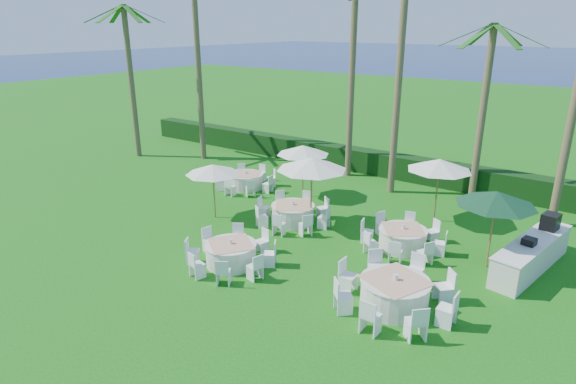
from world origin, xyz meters
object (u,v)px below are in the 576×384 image
Objects in this scene: banquet_table_e at (293,213)px; banquet_table_c at (394,293)px; banquet_table_d at (246,180)px; banquet_table_f at (402,238)px; umbrella_b at (312,164)px; buffet_table at (532,253)px; umbrella_green at (496,198)px; umbrella_d at (440,165)px; banquet_table_b at (231,253)px; umbrella_a at (213,169)px; umbrella_c at (303,150)px.

banquet_table_c is at bearing -30.25° from banquet_table_e.
banquet_table_d is 0.98× the size of banquet_table_f.
buffet_table is at bearing 8.32° from umbrella_b.
banquet_table_d is at bearing 167.70° from banquet_table_f.
umbrella_green reaches higher than banquet_table_c.
umbrella_d is (-1.23, 6.90, 1.94)m from banquet_table_c.
banquet_table_b is 0.87× the size of banquet_table_c.
umbrella_d reaches higher than banquet_table_e.
umbrella_green is (10.39, 2.01, 0.34)m from umbrella_a.
umbrella_green reaches higher than banquet_table_f.
banquet_table_d is 4.27m from umbrella_a.
banquet_table_f is 1.31× the size of umbrella_a.
banquet_table_f is 1.15× the size of umbrella_d.
umbrella_d reaches higher than banquet_table_c.
banquet_table_d is 4.91m from banquet_table_e.
umbrella_c is at bearing 128.87° from umbrella_b.
umbrella_green is (7.42, 0.61, 2.02)m from banquet_table_e.
umbrella_c is at bearing 104.24° from banquet_table_b.
banquet_table_e is at bearing -27.43° from banquet_table_d.
umbrella_a reaches higher than banquet_table_e.
banquet_table_f is (-1.30, 3.73, -0.06)m from banquet_table_c.
umbrella_a is (-3.32, 2.75, 1.69)m from banquet_table_b.
umbrella_c is at bearing 12.15° from banquet_table_d.
umbrella_b is 1.16× the size of umbrella_c.
banquet_table_f is at bearing -23.21° from umbrella_c.
banquet_table_d is 9.29m from umbrella_d.
umbrella_d is 0.98× the size of umbrella_green.
buffet_table is at bearing 8.55° from banquet_table_e.
banquet_table_d is 1.13× the size of umbrella_d.
banquet_table_c is 5.46m from buffet_table.
banquet_table_e is (4.36, -2.26, 0.02)m from banquet_table_d.
banquet_table_e is 3.70m from umbrella_c.
umbrella_green is (8.86, -2.28, 0.21)m from umbrella_c.
buffet_table is at bearing 13.10° from umbrella_a.
banquet_table_b is 1.02× the size of banquet_table_d.
banquet_table_c is 7.27m from umbrella_d.
banquet_table_f is at bearing -166.44° from buffet_table.
banquet_table_d is at bearing 150.94° from banquet_table_c.
banquet_table_c reaches higher than banquet_table_e.
banquet_table_f is at bearing -91.26° from umbrella_d.
umbrella_d is at bearing 7.77° from banquet_table_d.
banquet_table_f is 7.91m from umbrella_a.
banquet_table_b is 1.24× the size of umbrella_c.
banquet_table_d is 1.21× the size of umbrella_c.
umbrella_d reaches higher than banquet_table_d.
banquet_table_b is 0.98× the size of banquet_table_e.
umbrella_green reaches higher than buffet_table.
umbrella_green reaches higher than banquet_table_b.
banquet_table_f is 1.06× the size of umbrella_b.
buffet_table is at bearing -28.75° from umbrella_d.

